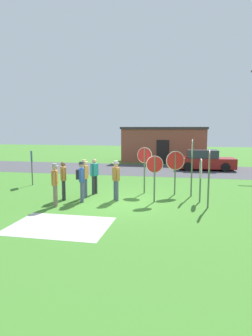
# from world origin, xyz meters

# --- Properties ---
(ground_plane) EXTENTS (80.00, 80.00, 0.00)m
(ground_plane) POSITION_xyz_m (0.00, 0.00, 0.00)
(ground_plane) COLOR #3D7528
(street_asphalt) EXTENTS (60.00, 6.40, 0.01)m
(street_asphalt) POSITION_xyz_m (0.00, 10.31, 0.00)
(street_asphalt) COLOR #424247
(street_asphalt) RESTS_ON ground
(concrete_path) EXTENTS (3.20, 2.40, 0.01)m
(concrete_path) POSITION_xyz_m (-1.28, -3.27, 0.00)
(concrete_path) COLOR #ADAAA3
(concrete_path) RESTS_ON ground
(building_background) EXTENTS (7.72, 4.00, 3.24)m
(building_background) POSITION_xyz_m (0.66, 16.23, 1.63)
(building_background) COLOR brown
(building_background) RESTS_ON ground
(parked_car_on_street) EXTENTS (4.40, 2.20, 1.51)m
(parked_car_on_street) POSITION_xyz_m (4.07, 11.15, 0.69)
(parked_car_on_street) COLOR maroon
(parked_car_on_street) RESTS_ON ground
(stop_sign_tallest) EXTENTS (0.08, 0.88, 1.88)m
(stop_sign_tallest) POSITION_xyz_m (3.31, 0.88, 1.27)
(stop_sign_tallest) COLOR #51664C
(stop_sign_tallest) RESTS_ON ground
(stop_sign_rear_left) EXTENTS (0.70, 0.23, 1.99)m
(stop_sign_rear_left) POSITION_xyz_m (1.39, 0.44, 1.35)
(stop_sign_rear_left) COLOR #51664C
(stop_sign_rear_left) RESTS_ON ground
(stop_sign_far_back) EXTENTS (0.74, 0.23, 2.23)m
(stop_sign_far_back) POSITION_xyz_m (0.72, 2.14, 1.53)
(stop_sign_far_back) COLOR #51664C
(stop_sign_far_back) RESTS_ON ground
(stop_sign_low_front) EXTENTS (0.09, 0.80, 2.64)m
(stop_sign_low_front) POSITION_xyz_m (2.95, 1.89, 1.82)
(stop_sign_low_front) COLOR #51664C
(stop_sign_low_front) RESTS_ON ground
(stop_sign_leaning_left) EXTENTS (0.11, 0.84, 2.32)m
(stop_sign_leaning_left) POSITION_xyz_m (3.57, -0.07, 1.60)
(stop_sign_leaning_left) COLOR #51664C
(stop_sign_leaning_left) RESTS_ON ground
(stop_sign_leaning_right) EXTENTS (0.85, 0.34, 2.08)m
(stop_sign_leaning_right) POSITION_xyz_m (2.19, 2.07, 1.42)
(stop_sign_leaning_right) COLOR #51664C
(stop_sign_leaning_right) RESTS_ON ground
(person_on_left) EXTENTS (0.43, 0.54, 1.74)m
(person_on_left) POSITION_xyz_m (-1.67, -0.12, 1.01)
(person_on_left) COLOR #4C5670
(person_on_left) RESTS_ON ground
(person_in_blue) EXTENTS (0.37, 0.51, 1.69)m
(person_in_blue) POSITION_xyz_m (-2.56, 0.07, 0.95)
(person_in_blue) COLOR #2D2D33
(person_in_blue) RESTS_ON ground
(person_near_signs) EXTENTS (0.31, 0.55, 1.69)m
(person_near_signs) POSITION_xyz_m (-1.59, 1.48, 0.95)
(person_near_signs) COLOR #2D2D33
(person_near_signs) RESTS_ON ground
(person_in_teal) EXTENTS (0.31, 0.57, 1.74)m
(person_in_teal) POSITION_xyz_m (-1.78, 0.62, 0.98)
(person_in_teal) COLOR #4C5670
(person_in_teal) RESTS_ON ground
(person_holding_notes) EXTENTS (0.38, 0.49, 1.74)m
(person_holding_notes) POSITION_xyz_m (-0.28, 0.44, 0.98)
(person_holding_notes) COLOR #4C5670
(person_holding_notes) RESTS_ON ground
(person_in_dark_shirt) EXTENTS (0.32, 0.55, 1.74)m
(person_in_dark_shirt) POSITION_xyz_m (-2.45, -1.03, 0.98)
(person_in_dark_shirt) COLOR #7A6B56
(person_in_dark_shirt) RESTS_ON ground
(info_panel_leftmost) EXTENTS (0.37, 0.50, 1.90)m
(info_panel_leftmost) POSITION_xyz_m (-5.64, 2.93, 1.31)
(info_panel_leftmost) COLOR #4C4C51
(info_panel_leftmost) RESTS_ON ground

